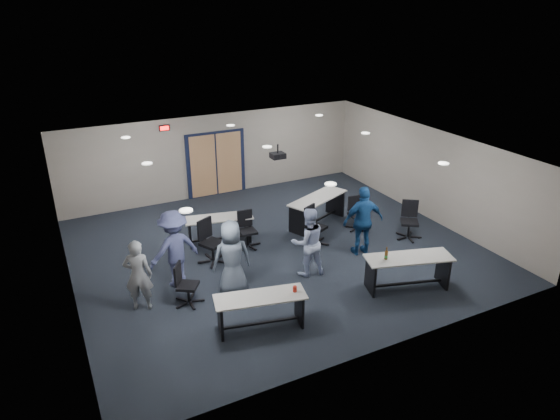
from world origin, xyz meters
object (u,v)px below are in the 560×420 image
table_back_right (318,206)px  chair_loose_right (410,221)px  person_navy (363,221)px  person_back (174,249)px  chair_back_c (316,226)px  chair_back_d (357,214)px  chair_loose_left (188,284)px  chair_back_b (248,230)px  person_gray (138,275)px  chair_back_a (212,242)px  table_back_left (219,225)px  table_front_right (407,267)px  person_lightblue (308,242)px  table_front_left (261,306)px  person_plaid (232,258)px

table_back_right → chair_loose_right: bearing=-71.3°
person_navy → person_back: (-4.69, 0.66, 0.00)m
chair_back_c → chair_back_d: bearing=-14.6°
person_navy → chair_back_c: bearing=-40.8°
chair_loose_left → person_back: (-0.01, 0.89, 0.44)m
chair_back_b → person_gray: 3.53m
chair_back_b → person_back: 2.44m
chair_loose_left → chair_back_d: bearing=-41.3°
chair_back_a → chair_back_c: chair_back_a is taller
table_back_left → person_gray: person_gray is taller
table_front_right → person_back: bearing=168.4°
chair_back_c → person_lightblue: bearing=-153.5°
chair_back_b → table_front_left: bearing=-106.0°
person_back → table_back_right: bearing=-175.3°
table_back_right → chair_back_b: size_ratio=2.20×
table_front_right → chair_back_d: (0.79, 3.11, -0.08)m
chair_back_a → person_back: bearing=-178.5°
chair_loose_right → person_back: (-6.35, 0.53, 0.39)m
table_front_left → table_back_left: (0.59, 3.96, -0.01)m
chair_loose_right → person_plaid: size_ratio=0.60×
chair_back_d → chair_back_b: bearing=-178.4°
chair_back_b → person_plaid: (-1.18, -1.90, 0.38)m
chair_back_a → table_front_left: bearing=-118.6°
table_front_right → chair_back_d: 3.21m
table_front_right → table_back_left: size_ratio=1.10×
table_front_left → table_back_left: table_front_left is taller
table_front_right → chair_back_a: size_ratio=1.84×
chair_back_c → person_gray: (-4.83, -0.91, 0.27)m
chair_loose_right → person_plaid: 5.35m
chair_loose_right → table_front_left: bearing=-126.3°
chair_back_a → person_lightblue: 2.42m
table_front_left → person_back: 2.62m
table_front_left → chair_back_c: size_ratio=1.78×
table_back_left → chair_loose_right: 5.17m
table_back_left → chair_loose_right: size_ratio=1.79×
table_front_right → person_gray: 5.89m
table_front_right → table_back_right: table_front_right is taller
table_back_left → table_back_right: table_back_right is taller
table_front_left → person_lightblue: 2.39m
chair_back_d → person_lightblue: 2.95m
table_front_right → person_gray: (-5.57, 1.90, 0.25)m
person_plaid → person_lightblue: size_ratio=1.03×
person_lightblue → table_back_left: bearing=-55.3°
chair_back_c → person_gray: person_gray is taller
person_lightblue → person_back: (-2.93, 0.94, 0.07)m
person_gray → chair_back_b: bearing=-131.7°
table_front_right → chair_loose_right: size_ratio=1.97×
table_front_left → person_back: size_ratio=1.04×
table_front_left → person_gray: (-1.99, 1.77, 0.30)m
person_lightblue → table_back_right: bearing=-117.7°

